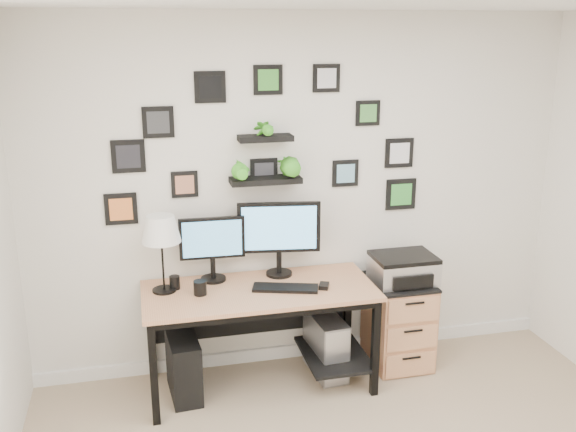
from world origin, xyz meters
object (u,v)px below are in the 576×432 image
object	(u,v)px
pc_tower_grey	(326,345)
file_cabinet	(398,322)
monitor_right	(279,232)
printer	(403,268)
desk	(264,303)
monitor_left	(212,244)
pc_tower_black	(184,366)
mug	(200,288)
table_lamp	(161,231)

from	to	relation	value
pc_tower_grey	file_cabinet	bearing A→B (deg)	2.69
monitor_right	printer	bearing A→B (deg)	-8.82
desk	monitor_right	world-z (taller)	monitor_right
file_cabinet	monitor_left	bearing A→B (deg)	174.50
monitor_right	printer	world-z (taller)	monitor_right
desk	monitor_right	xyz separation A→B (m)	(0.15, 0.18, 0.45)
monitor_left	pc_tower_black	bearing A→B (deg)	-139.41
monitor_left	pc_tower_grey	size ratio (longest dim) A/B	1.00
monitor_right	mug	distance (m)	0.69
monitor_right	pc_tower_black	bearing A→B (deg)	-164.11
table_lamp	monitor_left	bearing A→B (deg)	17.83
monitor_left	file_cabinet	size ratio (longest dim) A/B	0.70
desk	pc_tower_grey	world-z (taller)	desk
monitor_right	pc_tower_grey	xyz separation A→B (m)	(0.32, -0.15, -0.85)
monitor_left	printer	bearing A→B (deg)	-6.15
monitor_right	pc_tower_black	world-z (taller)	monitor_right
pc_tower_black	file_cabinet	bearing A→B (deg)	-1.26
pc_tower_grey	file_cabinet	size ratio (longest dim) A/B	0.70
monitor_right	mug	xyz separation A→B (m)	(-0.60, -0.22, -0.28)
monitor_left	table_lamp	xyz separation A→B (m)	(-0.35, -0.11, 0.16)
printer	mug	bearing A→B (deg)	-176.92
desk	mug	world-z (taller)	mug
monitor_left	printer	world-z (taller)	monitor_left
table_lamp	mug	bearing A→B (deg)	-26.81
table_lamp	printer	bearing A→B (deg)	-1.22
pc_tower_grey	file_cabinet	xyz separation A→B (m)	(0.58, 0.03, 0.11)
mug	pc_tower_black	size ratio (longest dim) A/B	0.22
pc_tower_grey	printer	distance (m)	0.81
pc_tower_black	mug	bearing A→B (deg)	-10.18
monitor_right	mug	world-z (taller)	monitor_right
pc_tower_black	printer	size ratio (longest dim) A/B	0.97
desk	pc_tower_grey	size ratio (longest dim) A/B	3.40
monitor_right	pc_tower_black	distance (m)	1.15
desk	pc_tower_grey	distance (m)	0.62
table_lamp	pc_tower_black	xyz separation A→B (m)	(0.10, -0.10, -0.96)
file_cabinet	printer	world-z (taller)	printer
mug	file_cabinet	world-z (taller)	mug
mug	printer	size ratio (longest dim) A/B	0.22
monitor_right	pc_tower_grey	size ratio (longest dim) A/B	1.25
monitor_right	pc_tower_black	size ratio (longest dim) A/B	1.34
mug	printer	world-z (taller)	printer
monitor_left	monitor_right	size ratio (longest dim) A/B	0.79
desk	table_lamp	bearing A→B (deg)	173.42
pc_tower_grey	desk	bearing A→B (deg)	-176.26
monitor_right	mug	size ratio (longest dim) A/B	5.97
monitor_right	table_lamp	size ratio (longest dim) A/B	1.09
desk	file_cabinet	size ratio (longest dim) A/B	2.39
pc_tower_black	pc_tower_grey	world-z (taller)	pc_tower_grey
monitor_right	monitor_left	bearing A→B (deg)	178.99
monitor_left	monitor_right	distance (m)	0.48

